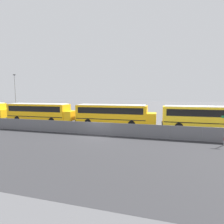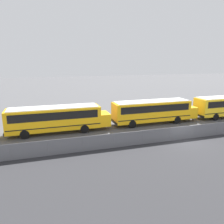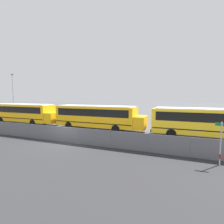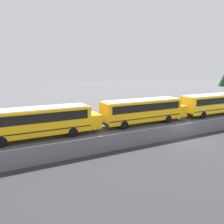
# 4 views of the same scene
# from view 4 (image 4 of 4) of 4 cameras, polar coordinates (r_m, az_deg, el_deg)

# --- Properties ---
(ground_plane) EXTENTS (200.00, 200.00, 0.00)m
(ground_plane) POSITION_cam_4_polar(r_m,az_deg,el_deg) (22.66, 17.68, -6.47)
(ground_plane) COLOR #4C4C4F
(fence) EXTENTS (99.24, 0.07, 1.43)m
(fence) POSITION_cam_4_polar(r_m,az_deg,el_deg) (22.46, 17.79, -4.68)
(fence) COLOR #9EA0A5
(fence) RESTS_ON ground_plane
(school_bus_2) EXTENTS (11.66, 2.61, 3.03)m
(school_bus_2) POSITION_cam_4_polar(r_m,az_deg,el_deg) (22.21, -18.45, -2.04)
(school_bus_2) COLOR #EDA80F
(school_bus_2) RESTS_ON ground_plane
(school_bus_3) EXTENTS (11.66, 2.61, 3.03)m
(school_bus_3) POSITION_cam_4_polar(r_m,az_deg,el_deg) (27.03, 8.24, 0.70)
(school_bus_3) COLOR #EDA80F
(school_bus_3) RESTS_ON ground_plane
(school_bus_4) EXTENTS (11.66, 2.61, 3.03)m
(school_bus_4) POSITION_cam_4_polar(r_m,az_deg,el_deg) (35.51, 24.97, 2.25)
(school_bus_4) COLOR yellow
(school_bus_4) RESTS_ON ground_plane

